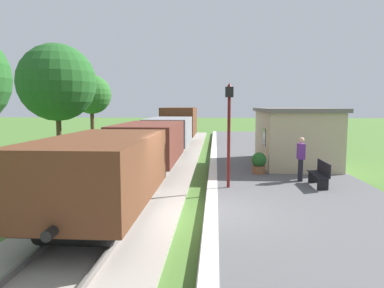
# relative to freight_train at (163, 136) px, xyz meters

# --- Properties ---
(ground_plane) EXTENTS (160.00, 160.00, 0.00)m
(ground_plane) POSITION_rel_freight_train_xyz_m (2.40, -9.67, -1.48)
(ground_plane) COLOR #47702D
(platform_slab) EXTENTS (6.00, 60.00, 0.25)m
(platform_slab) POSITION_rel_freight_train_xyz_m (5.60, -9.67, -1.36)
(platform_slab) COLOR #565659
(platform_slab) RESTS_ON ground
(platform_edge_stripe) EXTENTS (0.36, 60.00, 0.01)m
(platform_edge_stripe) POSITION_rel_freight_train_xyz_m (2.80, -9.67, -1.23)
(platform_edge_stripe) COLOR silver
(platform_edge_stripe) RESTS_ON platform_slab
(track_ballast) EXTENTS (3.80, 60.00, 0.12)m
(track_ballast) POSITION_rel_freight_train_xyz_m (-0.00, -9.67, -1.42)
(track_ballast) COLOR #9E9389
(track_ballast) RESTS_ON ground
(rail_near) EXTENTS (0.07, 60.00, 0.14)m
(rail_near) POSITION_rel_freight_train_xyz_m (0.72, -9.67, -1.29)
(rail_near) COLOR slate
(rail_near) RESTS_ON track_ballast
(rail_far) EXTENTS (0.07, 60.00, 0.14)m
(rail_far) POSITION_rel_freight_train_xyz_m (-0.72, -9.67, -1.29)
(rail_far) COLOR slate
(rail_far) RESTS_ON track_ballast
(freight_train) EXTENTS (2.50, 26.00, 2.72)m
(freight_train) POSITION_rel_freight_train_xyz_m (0.00, 0.00, 0.00)
(freight_train) COLOR brown
(freight_train) RESTS_ON rail_near
(station_hut) EXTENTS (3.50, 5.80, 2.78)m
(station_hut) POSITION_rel_freight_train_xyz_m (6.80, -1.41, 0.17)
(station_hut) COLOR tan
(station_hut) RESTS_ON platform_slab
(bench_near_hut) EXTENTS (0.42, 1.50, 0.91)m
(bench_near_hut) POSITION_rel_freight_train_xyz_m (6.69, -6.42, -0.76)
(bench_near_hut) COLOR black
(bench_near_hut) RESTS_ON platform_slab
(bench_down_platform) EXTENTS (0.42, 1.50, 0.91)m
(bench_down_platform) POSITION_rel_freight_train_xyz_m (6.69, 4.08, -0.76)
(bench_down_platform) COLOR black
(bench_down_platform) RESTS_ON platform_slab
(person_waiting) EXTENTS (0.25, 0.39, 1.71)m
(person_waiting) POSITION_rel_freight_train_xyz_m (6.19, -5.56, -0.30)
(person_waiting) COLOR black
(person_waiting) RESTS_ON platform_slab
(potted_planter) EXTENTS (0.64, 0.64, 0.92)m
(potted_planter) POSITION_rel_freight_train_xyz_m (4.77, -4.15, -0.76)
(potted_planter) COLOR brown
(potted_planter) RESTS_ON platform_slab
(lamp_post_near) EXTENTS (0.28, 0.28, 3.70)m
(lamp_post_near) POSITION_rel_freight_train_xyz_m (3.37, -6.81, 1.32)
(lamp_post_near) COLOR #591414
(lamp_post_near) RESTS_ON platform_slab
(tree_trackside_far) EXTENTS (4.25, 4.25, 6.54)m
(tree_trackside_far) POSITION_rel_freight_train_xyz_m (-5.86, -0.04, 2.93)
(tree_trackside_far) COLOR #4C3823
(tree_trackside_far) RESTS_ON ground
(tree_field_left) EXTENTS (2.90, 2.90, 5.42)m
(tree_field_left) POSITION_rel_freight_train_xyz_m (-6.36, 6.79, 2.47)
(tree_field_left) COLOR #4C3823
(tree_field_left) RESTS_ON ground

